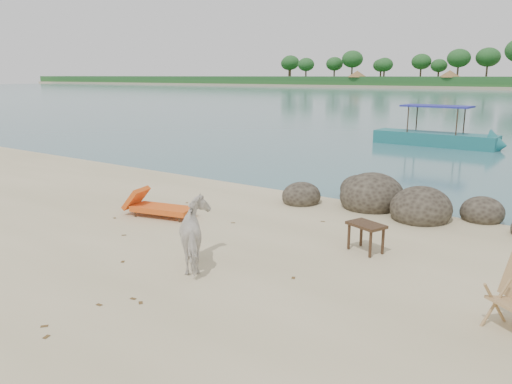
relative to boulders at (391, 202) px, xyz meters
The scene contains 6 objects.
boulders is the anchor object (origin of this frame).
cow 5.89m from the boulders, 103.58° to the right, with size 0.64×1.41×1.19m, color white.
side_table 3.36m from the boulders, 77.26° to the right, with size 0.70×0.45×0.56m, color black, non-canonical shape.
lounge_chair 5.70m from the boulders, 138.00° to the right, with size 1.88×0.66×0.57m, color orange, non-canonical shape.
boat_near 13.69m from the boulders, 102.00° to the left, with size 6.59×1.48×3.20m, color #1C676B, non-canonical shape.
dead_leaves 6.01m from the boulders, 113.32° to the right, with size 5.51×6.92×0.00m.
Camera 1 is at (5.78, -6.19, 3.36)m, focal length 35.00 mm.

